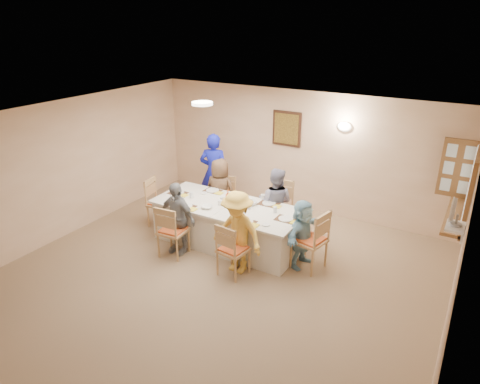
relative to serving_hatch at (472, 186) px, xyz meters
The scene contains 49 objects.
ground 4.28m from the serving_hatch, 143.22° to the right, with size 7.00×7.00×0.00m, color #9C8462.
room_walls 4.01m from the serving_hatch, 143.22° to the right, with size 7.00×7.00×7.00m.
wall_picture 3.67m from the serving_hatch, 163.15° to the left, with size 0.62×0.05×0.72m.
wall_sconce 2.56m from the serving_hatch, 155.76° to the left, with size 0.26×0.09×0.18m, color white.
ceiling_light 4.41m from the serving_hatch, 167.93° to the right, with size 0.36×0.36×0.05m, color white.
serving_hatch is the anchor object (origin of this frame).
hatch_sill 0.54m from the serving_hatch, behind, with size 0.30×1.50×0.05m, color brown.
shutter_door 0.80m from the serving_hatch, 108.89° to the left, with size 0.55×0.04×1.00m, color brown.
fan_shelf 1.36m from the serving_hatch, 93.39° to the right, with size 0.22×0.36×0.03m, color white.
desk_fan 1.36m from the serving_hatch, 94.66° to the right, with size 0.30×0.30×0.28m, color #A5A5A8, non-canonical shape.
dining_table 3.95m from the serving_hatch, 164.24° to the right, with size 2.68×1.14×0.76m, color silver.
chair_back_left 4.38m from the serving_hatch, behind, with size 0.43×0.43×0.89m, color tan, non-canonical shape.
chair_back_right 3.21m from the serving_hatch, behind, with size 0.49×0.49×1.03m, color tan, non-canonical shape.
chair_front_left 4.73m from the serving_hatch, 156.69° to the right, with size 0.46×0.46×0.95m, color tan, non-canonical shape.
chair_front_right 3.70m from the serving_hatch, 149.01° to the right, with size 0.44×0.44×0.92m, color tan, non-canonical shape.
chair_left_end 5.39m from the serving_hatch, 168.80° to the right, with size 0.45×0.45×0.95m, color tan, non-canonical shape.
chair_right_end 2.53m from the serving_hatch, 153.84° to the right, with size 0.49×0.49×1.03m, color tan, non-canonical shape.
diner_back_left 4.34m from the serving_hatch, behind, with size 0.69×0.49×1.32m, color brown.
diner_back_right 3.17m from the serving_hatch, behind, with size 0.73×0.62×1.34m, color gray.
diner_front_left 4.65m from the serving_hatch, 158.07° to the right, with size 0.78×0.36×1.29m, color gray.
diner_front_right 3.58m from the serving_hatch, 150.70° to the right, with size 0.93×0.59×1.38m, color #FBC449.
diner_right_end 2.62m from the serving_hatch, 155.18° to the right, with size 0.51×1.11×1.16m, color #88BDD6.
caregiver 4.74m from the serving_hatch, behind, with size 0.69×0.56×1.65m, color #151CBA.
placemat_fl 4.55m from the serving_hatch, 161.15° to the right, with size 0.34×0.25×0.01m, color #472B19.
plate_fl 4.54m from the serving_hatch, 161.15° to the right, with size 0.23×0.23×0.01m, color white.
napkin_fl 4.39m from the serving_hatch, 159.76° to the right, with size 0.15×0.15×0.01m, color yellow.
placemat_fr 3.45m from the serving_hatch, 154.55° to the right, with size 0.34×0.25×0.01m, color #472B19.
plate_fr 3.45m from the serving_hatch, 154.55° to the right, with size 0.25×0.25×0.02m, color white.
napkin_fr 3.31m from the serving_hatch, 152.38° to the right, with size 0.15×0.15×0.01m, color yellow.
placemat_bl 4.35m from the serving_hatch, behind, with size 0.32×0.24×0.01m, color #472B19.
plate_bl 4.35m from the serving_hatch, behind, with size 0.24×0.24×0.02m, color white.
napkin_bl 4.18m from the serving_hatch, behind, with size 0.14×0.14×0.01m, color yellow.
placemat_br 3.19m from the serving_hatch, 168.69° to the right, with size 0.36×0.27×0.01m, color #472B19.
plate_br 3.19m from the serving_hatch, 168.69° to the right, with size 0.23×0.23×0.01m, color white.
napkin_br 3.03m from the serving_hatch, 167.05° to the right, with size 0.14×0.14×0.01m, color yellow.
placemat_le 4.91m from the serving_hatch, 167.77° to the right, with size 0.34×0.25×0.01m, color #472B19.
plate_le 4.91m from the serving_hatch, 167.77° to the right, with size 0.23×0.23×0.01m, color white.
napkin_le 4.75m from the serving_hatch, 166.70° to the right, with size 0.13×0.13×0.01m, color yellow.
placemat_re 2.82m from the serving_hatch, 157.83° to the right, with size 0.34×0.25×0.01m, color #472B19.
plate_re 2.82m from the serving_hatch, 157.83° to the right, with size 0.24×0.24×0.01m, color white.
napkin_re 2.68m from the serving_hatch, 155.29° to the right, with size 0.14×0.14×0.01m, color yellow.
teacup_a 4.71m from the serving_hatch, 163.22° to the right, with size 0.15×0.15×0.09m, color white.
teacup_b 3.34m from the serving_hatch, behind, with size 0.12×0.12×0.09m, color white.
bowl_a 4.17m from the serving_hatch, 161.31° to the right, with size 0.24×0.24×0.05m, color white.
bowl_b 3.47m from the serving_hatch, 166.37° to the right, with size 0.28×0.28×0.07m, color white.
condiment_ketchup 3.85m from the serving_hatch, 165.05° to the right, with size 0.10×0.11×0.26m, color #BE3C10.
condiment_brown 3.80m from the serving_hatch, 165.00° to the right, with size 0.12×0.12×0.21m, color #562C17.
condiment_malt 3.77m from the serving_hatch, 163.55° to the right, with size 0.15×0.15×0.16m, color #562C17.
drinking_glass 3.98m from the serving_hatch, 165.54° to the right, with size 0.07×0.07×0.10m, color silver.
Camera 1 is at (3.22, -4.43, 3.84)m, focal length 32.00 mm.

